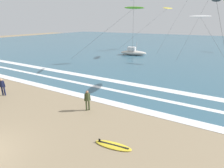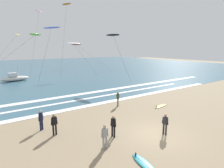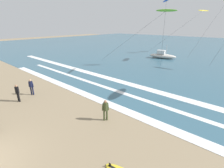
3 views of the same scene
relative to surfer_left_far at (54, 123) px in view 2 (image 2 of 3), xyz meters
name	(u,v)px [view 2 (image 2 of 3)]	position (x,y,z in m)	size (l,w,h in m)	color
ground_plane	(155,134)	(6.07, -4.15, -0.96)	(160.00, 160.00, 0.00)	#937F60
ocean_surface	(20,69)	(6.07, 49.48, -0.95)	(140.00, 90.00, 0.01)	#386075
wave_foam_shoreline	(105,102)	(7.56, 4.88, -0.94)	(39.89, 0.91, 0.01)	white
wave_foam_mid_break	(81,100)	(5.75, 7.56, -0.94)	(36.03, 0.55, 0.01)	white
wave_foam_outer_break	(75,95)	(6.18, 10.13, -0.94)	(56.02, 1.04, 0.01)	white
surfer_left_far	(54,123)	(0.00, 0.00, 0.00)	(0.51, 0.32, 1.60)	black
surfer_background_far	(165,122)	(6.63, -4.56, 0.00)	(0.32, 0.52, 1.60)	#232328
surfer_right_near	(41,118)	(-0.56, 1.45, 0.00)	(0.47, 0.36, 1.60)	#141938
surfer_mid_group	(105,134)	(1.96, -3.68, 0.00)	(0.51, 0.32, 1.60)	gray
surfer_left_near	(118,98)	(7.92, 2.90, 0.00)	(0.40, 0.44, 1.60)	#384223
surfer_foreground_main	(113,124)	(3.33, -2.68, 0.00)	(0.32, 0.51, 1.60)	black
surfboard_left_pile	(160,106)	(11.68, 0.17, -0.91)	(2.16, 0.88, 0.25)	yellow
surfboard_right_spare	(144,163)	(2.83, -6.28, -0.91)	(0.91, 2.17, 0.25)	teal
kite_red_low_near	(76,45)	(22.13, 44.09, 6.20)	(4.77, 16.74, 7.43)	red
kite_lime_high_left	(35,35)	(3.99, 20.20, 7.37)	(12.53, 3.89, 8.60)	#70C628
kite_orange_high_right	(67,5)	(15.42, 34.34, 15.82)	(6.49, 10.18, 17.14)	orange
kite_yellow_mid_center	(17,35)	(4.38, 38.90, 8.36)	(9.98, 9.86, 9.61)	yellow
kite_magenta_far_left	(39,12)	(10.36, 40.72, 14.50)	(6.98, 11.06, 15.81)	#CC2384
kite_white_far_right	(73,43)	(12.79, 25.12, 6.20)	(6.83, 1.58, 7.41)	white
kite_black_distant_high	(113,35)	(14.97, 13.74, 7.37)	(3.49, 3.49, 8.58)	black
kite_blue_distant_low	(52,28)	(5.54, 16.45, 8.24)	(2.87, 5.59, 9.46)	blue
offshore_boat	(15,78)	(1.29, 26.84, -0.40)	(5.43, 2.69, 2.70)	beige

